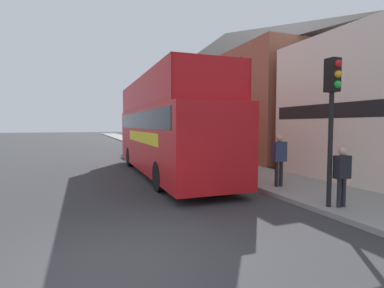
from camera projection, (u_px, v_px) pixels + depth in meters
The scene contains 10 objects.
ground_plane at pixel (86, 153), 24.43m from camera, with size 144.00×144.00×0.00m, color #333335.
sidewalk at pixel (174, 152), 24.00m from camera, with size 3.09×108.00×0.14m.
brick_terrace_rear at pixel (225, 93), 25.36m from camera, with size 6.00×20.74×9.94m.
tour_bus at pixel (166, 133), 13.64m from camera, with size 2.71×11.10×4.28m.
parked_car_ahead_of_bus at pixel (144, 146), 21.93m from camera, with size 1.86×4.01×1.55m.
pedestrian_nearest at pixel (342, 171), 7.73m from camera, with size 0.41×0.22×1.55m.
pedestrian_second at pixel (279, 155), 10.35m from camera, with size 0.47×0.26×1.80m.
traffic_signal at pixel (332, 99), 7.62m from camera, with size 0.28×0.42×3.83m.
lamp_post_nearest at pixel (241, 95), 12.12m from camera, with size 0.35×0.35×4.89m.
lamp_post_second at pixel (171, 107), 21.13m from camera, with size 0.35×0.35×4.91m.
Camera 1 is at (-0.69, -4.82, 2.28)m, focal length 28.00 mm.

